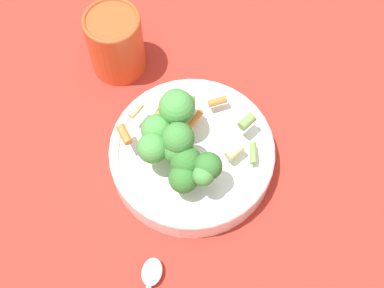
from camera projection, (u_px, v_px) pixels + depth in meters
name	position (u px, v px, depth m)	size (l,w,h in m)	color
ground_plane	(192.00, 161.00, 0.75)	(3.00, 3.00, 0.00)	#B72D23
bowl	(192.00, 154.00, 0.73)	(0.22, 0.22, 0.04)	white
pasta_salad	(176.00, 143.00, 0.67)	(0.14, 0.18, 0.08)	#8CB766
cup	(115.00, 42.00, 0.77)	(0.08, 0.08, 0.11)	#CC4C23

